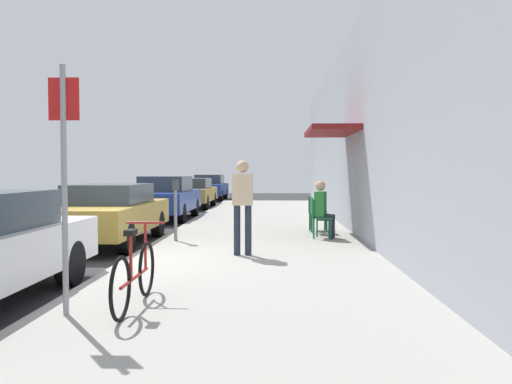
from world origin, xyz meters
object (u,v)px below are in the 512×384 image
object	(u,v)px
parked_car_2	(165,197)
bicycle_0	(135,275)
parked_car_4	(209,187)
cafe_chair_2	(315,211)
parked_car_3	(192,192)
parking_meter	(176,206)
pedestrian_standing	(243,200)
cafe_chair_1	(317,213)
parked_car_1	(109,213)
seated_patron_0	(323,207)
street_sign	(64,170)
cafe_chair_0	(320,216)

from	to	relation	value
parked_car_2	bicycle_0	size ratio (longest dim) A/B	2.57
parked_car_4	cafe_chair_2	distance (m)	16.72
parked_car_3	parked_car_2	bearing A→B (deg)	-90.00
parking_meter	parked_car_4	bearing A→B (deg)	94.88
parking_meter	parked_car_3	bearing A→B (deg)	97.43
pedestrian_standing	cafe_chair_2	bearing A→B (deg)	67.95
cafe_chair_1	parked_car_1	bearing A→B (deg)	-165.77
parked_car_3	cafe_chair_2	size ratio (longest dim) A/B	5.06
parked_car_4	seated_patron_0	size ratio (longest dim) A/B	3.41
parked_car_1	street_sign	distance (m)	6.24
cafe_chair_2	street_sign	bearing A→B (deg)	-112.38
parked_car_3	parking_meter	bearing A→B (deg)	-82.57
street_sign	pedestrian_standing	world-z (taller)	street_sign
street_sign	seated_patron_0	world-z (taller)	street_sign
parked_car_2	cafe_chair_1	world-z (taller)	parked_car_2
parked_car_2	seated_patron_0	bearing A→B (deg)	-49.84
parked_car_4	street_sign	bearing A→B (deg)	-86.40
parked_car_1	bicycle_0	distance (m)	6.07
parked_car_4	parking_meter	xyz separation A→B (m)	(1.55, -18.14, 0.14)
seated_patron_0	cafe_chair_2	xyz separation A→B (m)	(-0.06, 1.55, -0.19)
street_sign	cafe_chair_2	size ratio (longest dim) A/B	2.99
parked_car_3	seated_patron_0	size ratio (longest dim) A/B	3.41
bicycle_0	cafe_chair_0	size ratio (longest dim) A/B	1.97
parked_car_2	cafe_chair_1	distance (m)	6.72
parked_car_4	street_sign	world-z (taller)	street_sign
cafe_chair_0	seated_patron_0	distance (m)	0.20
parked_car_1	bicycle_0	size ratio (longest dim) A/B	2.57
parked_car_2	pedestrian_standing	size ratio (longest dim) A/B	2.59
parking_meter	street_sign	distance (m)	5.77
bicycle_0	cafe_chair_0	distance (m)	6.52
cafe_chair_1	parking_meter	bearing A→B (deg)	-155.37
parked_car_4	cafe_chair_2	world-z (taller)	parked_car_4
parked_car_2	bicycle_0	distance (m)	11.84
parked_car_3	street_sign	xyz separation A→B (m)	(1.50, -17.61, 0.94)
parked_car_3	bicycle_0	xyz separation A→B (m)	(2.14, -17.30, -0.22)
seated_patron_0	cafe_chair_1	distance (m)	0.92
parked_car_1	cafe_chair_0	xyz separation A→B (m)	(4.73, 0.32, -0.08)
cafe_chair_2	seated_patron_0	bearing A→B (deg)	-87.79
parked_car_4	cafe_chair_0	bearing A→B (deg)	-74.94
bicycle_0	cafe_chair_2	world-z (taller)	bicycle_0
bicycle_0	cafe_chair_1	world-z (taller)	bicycle_0
parked_car_3	cafe_chair_2	world-z (taller)	parked_car_3
parked_car_1	seated_patron_0	size ratio (longest dim) A/B	3.41
bicycle_0	cafe_chair_1	bearing A→B (deg)	69.39
street_sign	cafe_chair_0	world-z (taller)	street_sign
parked_car_3	seated_patron_0	world-z (taller)	seated_patron_0
cafe_chair_1	pedestrian_standing	distance (m)	3.72
parking_meter	cafe_chair_0	world-z (taller)	parking_meter
parking_meter	bicycle_0	xyz separation A→B (m)	(0.59, -5.41, -0.41)
parked_car_2	parked_car_4	bearing A→B (deg)	90.00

